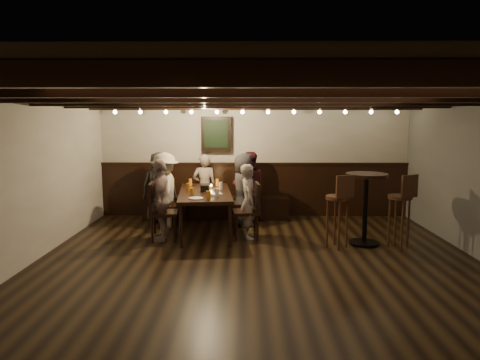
{
  "coord_description": "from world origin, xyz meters",
  "views": [
    {
      "loc": [
        -0.19,
        -5.55,
        2.04
      ],
      "look_at": [
        -0.28,
        1.3,
        1.07
      ],
      "focal_mm": 32.0,
      "sensor_mm": 36.0,
      "label": 1
    }
  ],
  "objects_px": {
    "chair_right_far": "(247,221)",
    "person_left_far": "(161,200)",
    "person_bench_centre": "(205,187)",
    "bar_stool_left": "(337,221)",
    "chair_left_near": "(167,214)",
    "person_left_near": "(165,190)",
    "high_top_table": "(366,198)",
    "person_right_far": "(249,201)",
    "person_right_near": "(244,190)",
    "dining_table": "(205,195)",
    "person_bench_left": "(159,187)",
    "person_bench_right": "(249,186)",
    "bar_stool_right": "(399,220)",
    "chair_right_near": "(242,211)",
    "chair_left_far": "(163,223)"
  },
  "relations": [
    {
      "from": "chair_right_far",
      "to": "high_top_table",
      "type": "xyz_separation_m",
      "value": [
        1.93,
        -0.36,
        0.48
      ]
    },
    {
      "from": "chair_right_far",
      "to": "person_bench_left",
      "type": "xyz_separation_m",
      "value": [
        -1.75,
        1.18,
        0.41
      ]
    },
    {
      "from": "chair_right_far",
      "to": "bar_stool_left",
      "type": "xyz_separation_m",
      "value": [
        1.44,
        -0.57,
        0.15
      ]
    },
    {
      "from": "person_bench_centre",
      "to": "person_left_far",
      "type": "distance_m",
      "value": 1.68
    },
    {
      "from": "bar_stool_left",
      "to": "person_right_near",
      "type": "bearing_deg",
      "value": 111.05
    },
    {
      "from": "person_bench_left",
      "to": "person_right_near",
      "type": "distance_m",
      "value": 1.71
    },
    {
      "from": "chair_right_far",
      "to": "person_bench_right",
      "type": "bearing_deg",
      "value": -7.58
    },
    {
      "from": "chair_left_near",
      "to": "chair_left_far",
      "type": "xyz_separation_m",
      "value": [
        0.09,
        -0.9,
        0.04
      ]
    },
    {
      "from": "person_bench_left",
      "to": "person_bench_right",
      "type": "height_order",
      "value": "person_bench_left"
    },
    {
      "from": "chair_right_far",
      "to": "person_left_far",
      "type": "height_order",
      "value": "person_left_far"
    },
    {
      "from": "person_bench_right",
      "to": "bar_stool_right",
      "type": "height_order",
      "value": "person_bench_right"
    },
    {
      "from": "person_right_far",
      "to": "high_top_table",
      "type": "xyz_separation_m",
      "value": [
        1.9,
        -0.36,
        0.13
      ]
    },
    {
      "from": "person_right_far",
      "to": "person_bench_centre",
      "type": "bearing_deg",
      "value": 26.57
    },
    {
      "from": "dining_table",
      "to": "person_left_far",
      "type": "height_order",
      "value": "person_left_far"
    },
    {
      "from": "chair_left_near",
      "to": "person_left_near",
      "type": "xyz_separation_m",
      "value": [
        -0.03,
        -0.0,
        0.46
      ]
    },
    {
      "from": "person_left_near",
      "to": "bar_stool_left",
      "type": "distance_m",
      "value": 3.28
    },
    {
      "from": "dining_table",
      "to": "person_right_near",
      "type": "distance_m",
      "value": 0.87
    },
    {
      "from": "dining_table",
      "to": "chair_right_near",
      "type": "relative_size",
      "value": 2.33
    },
    {
      "from": "person_right_near",
      "to": "person_right_far",
      "type": "bearing_deg",
      "value": -180.0
    },
    {
      "from": "chair_left_near",
      "to": "person_bench_left",
      "type": "height_order",
      "value": "person_bench_left"
    },
    {
      "from": "person_left_far",
      "to": "person_bench_centre",
      "type": "bearing_deg",
      "value": 153.43
    },
    {
      "from": "person_bench_right",
      "to": "person_left_far",
      "type": "xyz_separation_m",
      "value": [
        -1.5,
        -1.51,
        -0.01
      ]
    },
    {
      "from": "person_bench_left",
      "to": "bar_stool_right",
      "type": "bearing_deg",
      "value": 152.11
    },
    {
      "from": "chair_right_far",
      "to": "chair_left_near",
      "type": "bearing_deg",
      "value": 57.97
    },
    {
      "from": "person_bench_right",
      "to": "person_left_far",
      "type": "distance_m",
      "value": 2.13
    },
    {
      "from": "bar_stool_right",
      "to": "person_right_near",
      "type": "bearing_deg",
      "value": 123.13
    },
    {
      "from": "person_right_far",
      "to": "dining_table",
      "type": "bearing_deg",
      "value": 59.04
    },
    {
      "from": "bar_stool_right",
      "to": "person_right_far",
      "type": "bearing_deg",
      "value": 140.46
    },
    {
      "from": "person_bench_centre",
      "to": "person_left_near",
      "type": "bearing_deg",
      "value": 38.66
    },
    {
      "from": "bar_stool_left",
      "to": "person_bench_centre",
      "type": "bearing_deg",
      "value": 114.66
    },
    {
      "from": "high_top_table",
      "to": "person_right_near",
      "type": "bearing_deg",
      "value": 147.79
    },
    {
      "from": "high_top_table",
      "to": "bar_stool_left",
      "type": "relative_size",
      "value": 0.99
    },
    {
      "from": "chair_right_near",
      "to": "chair_right_far",
      "type": "xyz_separation_m",
      "value": [
        0.09,
        -0.9,
        0.02
      ]
    },
    {
      "from": "chair_left_far",
      "to": "person_bench_centre",
      "type": "relative_size",
      "value": 0.73
    },
    {
      "from": "dining_table",
      "to": "person_bench_right",
      "type": "distance_m",
      "value": 1.27
    },
    {
      "from": "chair_left_far",
      "to": "person_right_far",
      "type": "height_order",
      "value": "person_right_far"
    },
    {
      "from": "person_right_near",
      "to": "bar_stool_right",
      "type": "distance_m",
      "value": 2.88
    },
    {
      "from": "chair_right_far",
      "to": "person_right_far",
      "type": "height_order",
      "value": "person_right_far"
    },
    {
      "from": "dining_table",
      "to": "person_right_far",
      "type": "distance_m",
      "value": 0.88
    },
    {
      "from": "person_right_far",
      "to": "bar_stool_left",
      "type": "distance_m",
      "value": 1.53
    },
    {
      "from": "dining_table",
      "to": "chair_left_near",
      "type": "xyz_separation_m",
      "value": [
        -0.76,
        0.37,
        -0.43
      ]
    },
    {
      "from": "chair_left_near",
      "to": "person_right_far",
      "type": "xyz_separation_m",
      "value": [
        1.55,
        -0.74,
        0.38
      ]
    },
    {
      "from": "chair_right_near",
      "to": "person_bench_right",
      "type": "distance_m",
      "value": 0.65
    },
    {
      "from": "person_right_near",
      "to": "person_left_far",
      "type": "bearing_deg",
      "value": 120.96
    },
    {
      "from": "person_bench_left",
      "to": "person_right_far",
      "type": "xyz_separation_m",
      "value": [
        1.78,
        -1.17,
        -0.06
      ]
    },
    {
      "from": "chair_right_near",
      "to": "person_right_near",
      "type": "bearing_deg",
      "value": -90.0
    },
    {
      "from": "person_bench_left",
      "to": "person_left_far",
      "type": "height_order",
      "value": "person_bench_left"
    },
    {
      "from": "bar_stool_left",
      "to": "bar_stool_right",
      "type": "distance_m",
      "value": 1.0
    },
    {
      "from": "chair_right_far",
      "to": "person_bench_centre",
      "type": "bearing_deg",
      "value": 25.65
    },
    {
      "from": "chair_right_far",
      "to": "person_bench_centre",
      "type": "height_order",
      "value": "person_bench_centre"
    }
  ]
}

